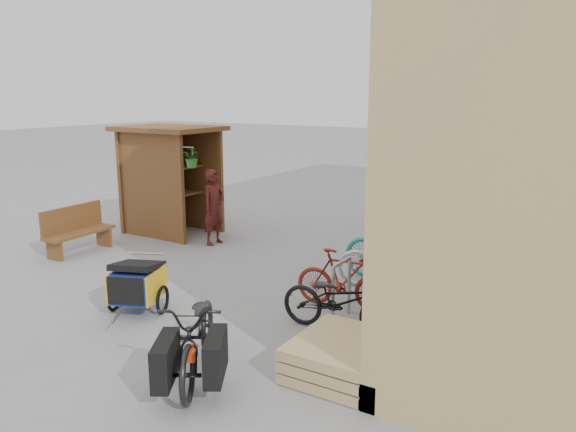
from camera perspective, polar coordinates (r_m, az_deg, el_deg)
The scene contains 17 objects.
ground at distance 9.25m, azimuth -7.60°, elevation -7.43°, with size 80.00×80.00×0.00m, color gray.
kiosk at distance 12.83m, azimuth -12.22°, elevation 5.13°, with size 2.49×1.65×2.40m.
bike_rack at distance 10.01m, azimuth 11.57°, elevation -2.93°, with size 0.05×5.35×0.86m.
pallet_stack at distance 6.57m, azimuth 5.43°, elevation -14.01°, with size 1.00×1.20×0.40m.
bench at distance 11.88m, azimuth -20.67°, elevation -1.25°, with size 0.53×1.50×0.93m.
shopping_carts at distance 13.93m, azimuth 20.54°, elevation 0.99°, with size 0.52×1.77×0.94m.
child_trailer at distance 8.45m, azimuth -15.08°, elevation -6.52°, with size 0.90×1.37×0.80m.
cargo_bike at distance 6.44m, azimuth -9.11°, elevation -11.91°, with size 1.52×1.94×0.98m.
person_kiosk at distance 11.77m, azimuth -7.53°, elevation 0.92°, with size 0.58×0.38×1.59m, color maroon.
bike_0 at distance 7.51m, azimuth 5.38°, elevation -8.57°, with size 0.59×1.68×0.88m, color black.
bike_1 at distance 8.32m, azimuth 5.70°, elevation -6.44°, with size 0.42×1.48×0.89m, color maroon.
bike_2 at distance 9.24m, azimuth 10.58°, elevation -4.47°, with size 0.63×1.80×0.94m, color #BAB9BE.
bike_3 at distance 9.53m, azimuth 10.91°, elevation -3.46°, with size 0.52×1.83×1.10m, color teal.
bike_4 at distance 10.40m, azimuth 11.87°, elevation -3.01°, with size 0.54×1.54×0.81m, color black.
bike_5 at distance 10.69m, azimuth 13.18°, elevation -2.29°, with size 0.44×1.56×0.94m, color silver.
bike_6 at distance 11.59m, azimuth 14.47°, elevation -1.18°, with size 0.63×1.80×0.95m, color #BAB9BE.
bike_7 at distance 11.74m, azimuth 15.70°, elevation -0.72°, with size 0.51×1.81×1.09m, color silver.
Camera 1 is at (5.56, -6.69, 3.13)m, focal length 35.00 mm.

